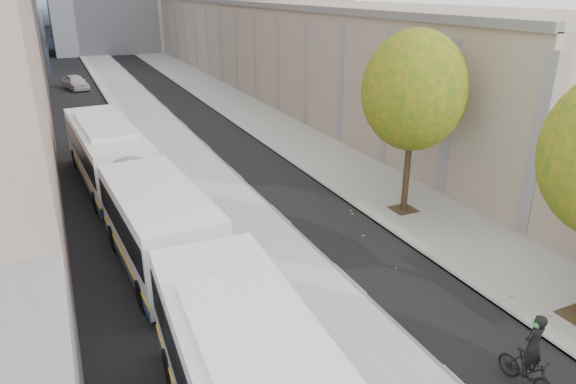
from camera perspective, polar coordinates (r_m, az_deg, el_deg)
bus_platform at (r=32.30m, az=-12.43°, el=4.34°), size 4.25×150.00×0.15m
sidewalk at (r=34.74m, az=0.58°, el=6.02°), size 4.75×150.00×0.08m
building_tan at (r=64.78m, az=-1.21°, el=16.94°), size 18.00×92.00×8.00m
tree_d at (r=22.38m, az=13.83°, el=10.85°), size 4.40×4.40×7.60m
bus_far at (r=23.75m, az=-17.66°, el=1.55°), size 3.89×18.58×3.07m
cyclist at (r=14.73m, az=25.27°, el=-16.71°), size 0.67×1.75×2.19m
distant_car at (r=56.17m, az=-22.52°, el=11.21°), size 2.63×4.54×1.45m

